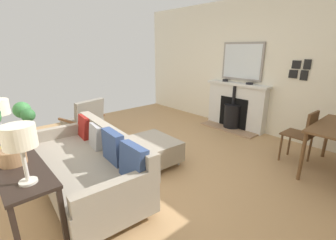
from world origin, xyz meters
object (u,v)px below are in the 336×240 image
book_stack (10,148)px  dining_chair_near_fireplace (304,132)px  table_lamp_far_end (19,139)px  sofa (89,165)px  ottoman (155,148)px  mantel_bowl_near (225,80)px  potted_plant (7,132)px  fireplace (235,108)px  mantel_bowl_far (250,83)px  armchair_accent (85,118)px  console_table (15,162)px

book_stack → dining_chair_near_fireplace: (-3.54, 1.70, -0.23)m
dining_chair_near_fireplace → book_stack: bearing=-25.7°
table_lamp_far_end → sofa: bearing=-139.1°
dining_chair_near_fireplace → ottoman: bearing=-42.5°
mantel_bowl_near → table_lamp_far_end: (4.29, 1.13, 0.06)m
table_lamp_far_end → potted_plant: size_ratio=0.88×
table_lamp_far_end → fireplace: bearing=-169.4°
fireplace → mantel_bowl_far: mantel_bowl_far is taller
mantel_bowl_far → book_stack: mantel_bowl_far is taller
mantel_bowl_far → ottoman: (2.44, -0.16, -0.81)m
mantel_bowl_near → mantel_bowl_far: 0.61m
table_lamp_far_end → potted_plant: 0.48m
sofa → ottoman: (-1.08, -0.02, -0.10)m
mantel_bowl_near → ottoman: bearing=10.4°
mantel_bowl_far → armchair_accent: 3.42m
console_table → mantel_bowl_near: bearing=-174.0°
fireplace → table_lamp_far_end: size_ratio=2.95×
armchair_accent → ottoman: bearing=106.1°
mantel_bowl_far → sofa: mantel_bowl_far is taller
table_lamp_far_end → potted_plant: (0.03, -0.47, -0.07)m
sofa → armchair_accent: 1.71m
fireplace → ottoman: size_ratio=1.74×
ottoman → console_table: (1.85, 0.01, 0.40)m
armchair_accent → dining_chair_near_fireplace: dining_chair_near_fireplace is taller
mantel_bowl_near → dining_chair_near_fireplace: 2.20m
sofa → dining_chair_near_fireplace: (-2.78, 1.54, 0.18)m
armchair_accent → console_table: size_ratio=0.47×
armchair_accent → mantel_bowl_far: bearing=149.1°
mantel_bowl_near → dining_chair_near_fireplace: mantel_bowl_near is taller
table_lamp_far_end → dining_chair_near_fireplace: 3.70m
mantel_bowl_far → sofa: 3.59m
console_table → table_lamp_far_end: (-0.00, 0.67, 0.46)m
ottoman → potted_plant: (1.87, 0.21, 0.80)m
mantel_bowl_far → sofa: size_ratio=0.07×
console_table → book_stack: 0.18m
mantel_bowl_far → book_stack: 4.31m
armchair_accent → dining_chair_near_fireplace: 3.79m
fireplace → ottoman: 2.43m
sofa → table_lamp_far_end: size_ratio=4.26×
mantel_bowl_near → book_stack: mantel_bowl_near is taller
fireplace → table_lamp_far_end: table_lamp_far_end is taller
fireplace → armchair_accent: size_ratio=1.71×
mantel_bowl_near → armchair_accent: 3.16m
ottoman → armchair_accent: armchair_accent is taller
fireplace → armchair_accent: 3.22m
mantel_bowl_near → sofa: (3.52, 0.46, -0.71)m
console_table → ottoman: bearing=-179.8°
ottoman → book_stack: book_stack is taller
mantel_bowl_near → table_lamp_far_end: table_lamp_far_end is taller
fireplace → mantel_bowl_near: size_ratio=11.71×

